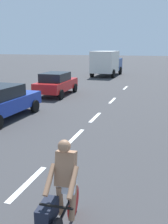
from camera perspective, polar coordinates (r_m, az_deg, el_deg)
The scene contains 9 objects.
ground_plane at distance 18.40m, azimuth 7.75°, elevation 3.92°, with size 160.00×160.00×0.00m, color #38383A.
lane_stripe_2 at distance 6.77m, azimuth -12.43°, elevation -15.20°, with size 0.16×1.80×0.01m, color white.
lane_stripe_3 at distance 9.71m, azimuth -1.97°, elevation -5.53°, with size 0.16×1.80×0.01m, color white.
lane_stripe_4 at distance 12.31m, azimuth 2.50°, elevation -1.19°, with size 0.16×1.80×0.01m, color white.
lane_stripe_5 at distance 16.24m, azimuth 6.35°, elevation 2.57°, with size 0.16×1.80×0.01m, color white.
lane_stripe_6 at distance 21.41m, azimuth 9.21°, elevation 5.35°, with size 0.16×1.80×0.01m, color white.
cyclist at distance 4.66m, azimuth -5.02°, elevation -17.87°, with size 0.65×1.71×1.82m.
parked_car_red at distance 17.98m, azimuth -6.20°, elevation 6.43°, with size 2.00×4.20×1.57m.
delivery_truck at distance 30.02m, azimuth 5.08°, elevation 10.91°, with size 2.77×6.28×2.80m.
Camera 1 is at (3.08, 2.16, 3.31)m, focal length 41.00 mm.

